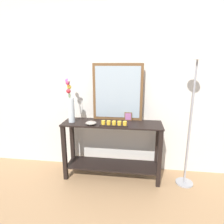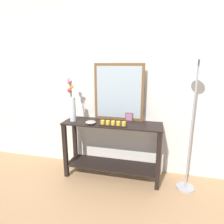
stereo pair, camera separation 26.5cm
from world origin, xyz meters
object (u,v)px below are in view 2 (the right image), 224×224
at_px(candle_tray, 113,124).
at_px(decorative_bowl, 91,122).
at_px(tall_vase_left, 72,103).
at_px(floor_lamp, 195,101).
at_px(console_table, 112,145).
at_px(picture_frame_small, 129,117).
at_px(mirror_leaning, 119,92).

bearing_deg(candle_tray, decorative_bowl, -179.56).
bearing_deg(tall_vase_left, floor_lamp, -1.07).
distance_m(console_table, decorative_bowl, 0.48).
xyz_separation_m(console_table, floor_lamp, (1.06, -0.06, 0.72)).
distance_m(console_table, candle_tray, 0.39).
bearing_deg(tall_vase_left, console_table, 2.48).
bearing_deg(decorative_bowl, picture_frame_small, 28.79).
bearing_deg(console_table, candle_tray, -70.22).
relative_size(mirror_leaning, candle_tray, 2.12).
height_order(tall_vase_left, candle_tray, tall_vase_left).
bearing_deg(picture_frame_small, floor_lamp, -13.80).
bearing_deg(decorative_bowl, mirror_leaning, 42.31).
xyz_separation_m(candle_tray, floor_lamp, (1.01, 0.07, 0.35)).
bearing_deg(candle_tray, floor_lamp, 3.76).
bearing_deg(tall_vase_left, picture_frame_small, 12.04).
distance_m(console_table, mirror_leaning, 0.78).
relative_size(console_table, picture_frame_small, 11.44).
height_order(candle_tray, floor_lamp, floor_lamp).
height_order(tall_vase_left, picture_frame_small, tall_vase_left).
height_order(tall_vase_left, decorative_bowl, tall_vase_left).
bearing_deg(console_table, picture_frame_small, 33.70).
bearing_deg(decorative_bowl, console_table, 24.46).
xyz_separation_m(console_table, mirror_leaning, (0.06, 0.18, 0.76)).
xyz_separation_m(candle_tray, decorative_bowl, (-0.32, -0.00, -0.00)).
relative_size(tall_vase_left, picture_frame_small, 4.98).
xyz_separation_m(tall_vase_left, floor_lamp, (1.65, -0.03, 0.11)).
bearing_deg(console_table, mirror_leaning, 71.91).
bearing_deg(floor_lamp, candle_tray, -176.24).
relative_size(console_table, tall_vase_left, 2.30).
bearing_deg(picture_frame_small, console_table, -146.30).
distance_m(decorative_bowl, floor_lamp, 1.38).
bearing_deg(candle_tray, tall_vase_left, 171.32).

